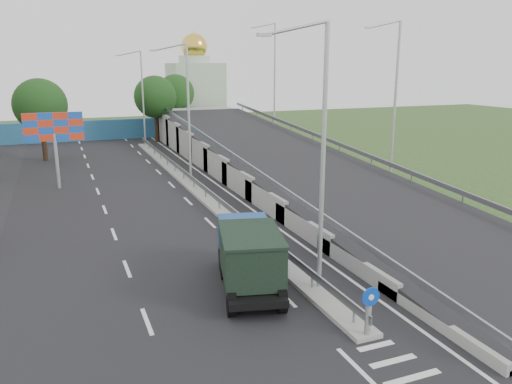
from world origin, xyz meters
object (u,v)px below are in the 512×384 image
sign_bollard (369,311)px  lamp_post_near (319,147)px  church (195,90)px  dump_truck (249,254)px  lamp_post_mid (186,106)px  billboard (54,131)px  lamp_post_far (141,93)px

sign_bollard → lamp_post_near: size_ratio=0.17×
church → dump_truck: church is taller
lamp_post_mid → billboard: 9.47m
sign_bollard → lamp_post_mid: bearing=89.7°
lamp_post_mid → billboard: lamp_post_mid is taller
lamp_post_mid → church: size_ratio=0.73×
lamp_post_mid → dump_truck: 19.28m
lamp_post_near → dump_truck: lamp_post_near is taller
lamp_post_far → lamp_post_near: bearing=-90.0°
lamp_post_mid → church: 35.41m
lamp_post_near → lamp_post_mid: same height
lamp_post_far → church: (9.89, 14.00, -0.50)m
billboard → lamp_post_mid: bearing=-12.4°
sign_bollard → billboard: (-9.00, 25.83, 3.15)m
lamp_post_far → billboard: lamp_post_far is taller
lamp_post_near → church: (9.89, 54.00, -0.50)m
lamp_post_near → church: church is taller
lamp_post_near → church: size_ratio=0.73×
sign_bollard → lamp_post_mid: 24.30m
lamp_post_mid → lamp_post_far: (0.00, 20.00, 0.00)m
church → billboard: church is taller
lamp_post_mid → billboard: bearing=167.6°
sign_bollard → church: (10.00, 57.83, 4.28)m
sign_bollard → billboard: size_ratio=0.30×
lamp_post_far → church: bearing=54.8°
billboard → dump_truck: (6.84, -20.63, -2.77)m
lamp_post_far → church: size_ratio=0.73×
lamp_post_near → lamp_post_mid: size_ratio=1.00×
billboard → church: bearing=59.3°
lamp_post_near → dump_truck: size_ratio=1.64×
sign_bollard → dump_truck: bearing=112.6°
lamp_post_far → church: 17.15m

